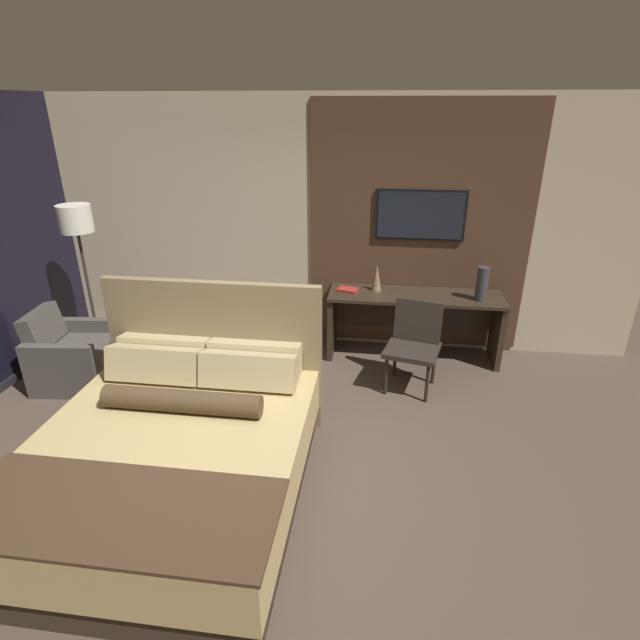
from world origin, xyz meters
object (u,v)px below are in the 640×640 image
object	(u,v)px
desk_chair	(415,338)
floor_lamp	(78,232)
tv	(420,215)
bed	(176,452)
vase_tall	(482,284)
armchair_by_window	(74,357)
vase_short	(377,277)
desk	(414,313)
book	(348,290)

from	to	relation	value
desk_chair	floor_lamp	size ratio (longest dim) A/B	0.51
desk_chair	tv	bearing A→B (deg)	102.55
bed	tv	xyz separation A→B (m)	(1.78, 2.71, 1.22)
floor_lamp	vase_tall	xyz separation A→B (m)	(4.22, 0.37, -0.51)
tv	armchair_by_window	distance (m)	3.94
bed	armchair_by_window	distance (m)	2.21
armchair_by_window	vase_tall	xyz separation A→B (m)	(4.16, 0.95, 0.67)
bed	floor_lamp	xyz separation A→B (m)	(-1.77, 1.99, 1.09)
tv	vase_short	world-z (taller)	tv
armchair_by_window	floor_lamp	xyz separation A→B (m)	(-0.07, 0.57, 1.18)
desk	bed	bearing A→B (deg)	-125.75
vase_short	tv	bearing A→B (deg)	23.74
desk_chair	vase_tall	xyz separation A→B (m)	(0.69, 0.55, 0.42)
desk	tv	xyz separation A→B (m)	(0.00, 0.23, 1.05)
bed	book	world-z (taller)	bed
desk_chair	vase_short	distance (m)	0.91
armchair_by_window	vase_short	distance (m)	3.31
bed	tv	bearing A→B (deg)	56.61
tv	desk_chair	bearing A→B (deg)	-91.08
vase_tall	book	xyz separation A→B (m)	(-1.41, 0.09, -0.17)
floor_lamp	book	distance (m)	2.92
tv	vase_tall	bearing A→B (deg)	-27.54
desk_chair	vase_tall	bearing A→B (deg)	52.18
desk	book	size ratio (longest dim) A/B	7.50
armchair_by_window	floor_lamp	bearing A→B (deg)	0.17
desk_chair	vase_tall	distance (m)	0.97
floor_lamp	vase_tall	world-z (taller)	floor_lamp
desk	book	distance (m)	0.79
tv	book	size ratio (longest dim) A/B	3.82
armchair_by_window	book	world-z (taller)	armchair_by_window
desk	armchair_by_window	distance (m)	3.65
book	vase_short	bearing A→B (deg)	13.09
armchair_by_window	vase_tall	bearing A→B (deg)	-83.55
book	desk	bearing A→B (deg)	2.64
desk	vase_tall	distance (m)	0.80
tv	floor_lamp	xyz separation A→B (m)	(-3.55, -0.72, -0.12)
vase_tall	desk	bearing A→B (deg)	169.79
armchair_by_window	tv	bearing A→B (deg)	-75.99
tv	armchair_by_window	xyz separation A→B (m)	(-3.49, -1.30, -1.30)
bed	vase_tall	world-z (taller)	bed
desk_chair	floor_lamp	world-z (taller)	floor_lamp
tv	desk_chair	size ratio (longest dim) A/B	1.09
desk	armchair_by_window	bearing A→B (deg)	-162.98
armchair_by_window	vase_tall	distance (m)	4.32
book	vase_tall	bearing A→B (deg)	-3.49
bed	desk_chair	distance (m)	2.54
floor_lamp	vase_tall	distance (m)	4.27
bed	desk_chair	size ratio (longest dim) A/B	2.47
tv	desk_chair	world-z (taller)	tv
vase_tall	tv	bearing A→B (deg)	152.46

